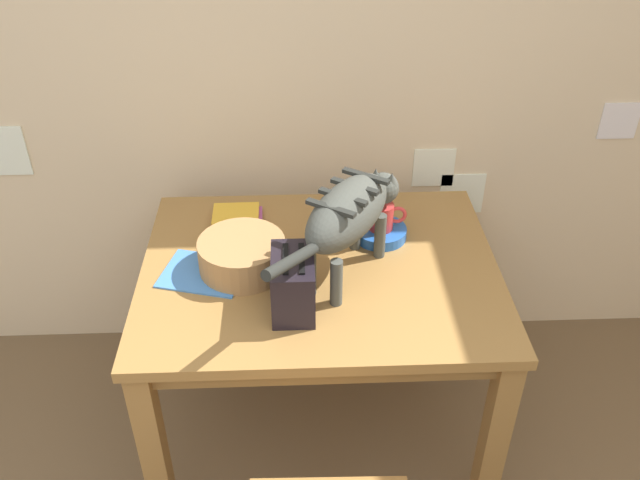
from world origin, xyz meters
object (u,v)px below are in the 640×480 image
at_px(saucer_bowl, 380,232).
at_px(book_stack, 238,217).
at_px(cat, 350,213).
at_px(dining_table, 320,290).
at_px(toaster, 294,284).
at_px(magazine, 204,273).
at_px(wicker_basket, 242,255).
at_px(coffee_mug, 382,216).

relative_size(saucer_bowl, book_stack, 1.02).
bearing_deg(cat, dining_table, -164.32).
xyz_separation_m(saucer_bowl, toaster, (-0.29, -0.34, 0.07)).
height_order(magazine, book_stack, book_stack).
xyz_separation_m(cat, wicker_basket, (-0.32, 0.02, -0.16)).
height_order(cat, magazine, cat).
xyz_separation_m(coffee_mug, magazine, (-0.57, -0.17, -0.08)).
relative_size(dining_table, coffee_mug, 9.02).
height_order(cat, saucer_bowl, cat).
height_order(book_stack, wicker_basket, wicker_basket).
xyz_separation_m(dining_table, magazine, (-0.36, -0.02, 0.10)).
distance_m(cat, wicker_basket, 0.36).
distance_m(saucer_bowl, toaster, 0.45).
distance_m(wicker_basket, toaster, 0.25).
xyz_separation_m(dining_table, book_stack, (-0.27, 0.26, 0.11)).
bearing_deg(wicker_basket, coffee_mug, 19.18).
height_order(dining_table, magazine, magazine).
height_order(saucer_bowl, book_stack, same).
distance_m(book_stack, wicker_basket, 0.27).
relative_size(dining_table, wicker_basket, 4.16).
relative_size(magazine, book_stack, 1.46).
distance_m(cat, saucer_bowl, 0.29).
xyz_separation_m(dining_table, coffee_mug, (0.21, 0.15, 0.18)).
relative_size(coffee_mug, book_stack, 0.73).
bearing_deg(toaster, book_stack, 112.65).
xyz_separation_m(coffee_mug, toaster, (-0.29, -0.34, 0.00)).
distance_m(dining_table, wicker_basket, 0.28).
bearing_deg(dining_table, coffee_mug, 36.01).
relative_size(cat, magazine, 2.44).
bearing_deg(coffee_mug, book_stack, 166.81).
height_order(wicker_basket, toaster, toaster).
xyz_separation_m(cat, toaster, (-0.17, -0.16, -0.13)).
distance_m(dining_table, book_stack, 0.39).
height_order(cat, coffee_mug, cat).
bearing_deg(saucer_bowl, toaster, -129.88).
relative_size(dining_table, saucer_bowl, 6.43).
height_order(saucer_bowl, coffee_mug, coffee_mug).
bearing_deg(coffee_mug, dining_table, -143.99).
bearing_deg(magazine, toaster, -16.09).
bearing_deg(saucer_bowl, wicker_basket, -160.66).
distance_m(cat, coffee_mug, 0.25).
relative_size(saucer_bowl, magazine, 0.70).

